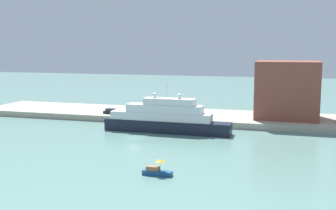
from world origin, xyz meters
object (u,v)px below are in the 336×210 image
large_yacht (165,119)px  parked_car (111,111)px  person_figure (123,111)px  harbor_building (287,90)px  small_motorboat (157,170)px  mooring_bollard (177,117)px

large_yacht → parked_car: bearing=147.5°
parked_car → person_figure: person_figure is taller
parked_car → harbor_building: bearing=8.3°
harbor_building → parked_car: harbor_building is taller
small_motorboat → parked_car: 52.56m
harbor_building → mooring_bollard: (-26.62, -9.68, -6.88)m
large_yacht → harbor_building: size_ratio=1.92×
person_figure → mooring_bollard: 16.38m
person_figure → harbor_building: bearing=8.8°
large_yacht → parked_car: 22.91m
large_yacht → mooring_bollard: size_ratio=35.51×
small_motorboat → parked_car: (-27.86, 44.54, 1.35)m
large_yacht → mooring_bollard: large_yacht is taller
large_yacht → mooring_bollard: (0.28, 9.36, -1.15)m
large_yacht → mooring_bollard: 9.44m
small_motorboat → parked_car: bearing=122.0°
person_figure → mooring_bollard: bearing=-10.7°
parked_car → mooring_bollard: 19.81m
large_yacht → parked_car: (-19.31, 12.28, -0.97)m
small_motorboat → mooring_bollard: 42.45m
harbor_building → mooring_bollard: harbor_building is taller
small_motorboat → person_figure: size_ratio=2.86×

